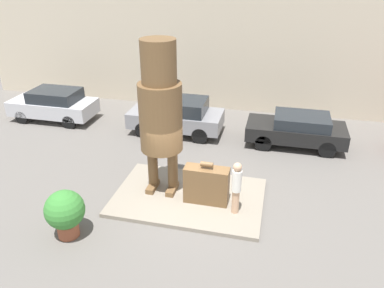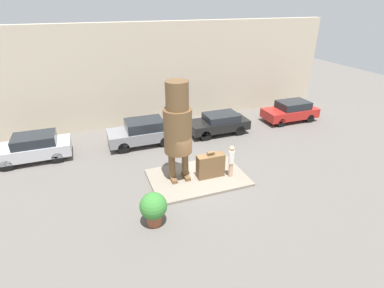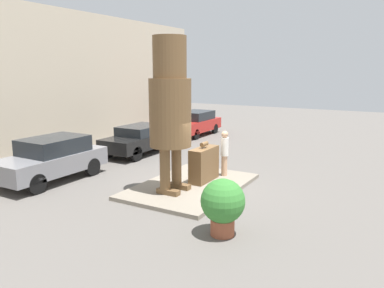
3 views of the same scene
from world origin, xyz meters
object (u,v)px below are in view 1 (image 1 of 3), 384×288
giant_suitcase (206,185)px  parked_car_grey (177,115)px  statue_figure (160,108)px  parked_car_silver (54,104)px  planter_pot (65,212)px  parked_car_black (297,129)px  tourist (236,186)px

giant_suitcase → parked_car_grey: size_ratio=0.35×
statue_figure → parked_car_silver: statue_figure is taller
statue_figure → planter_pot: bearing=-125.0°
giant_suitcase → parked_car_black: giant_suitcase is taller
tourist → parked_car_grey: size_ratio=0.42×
giant_suitcase → planter_pot: 4.36m
planter_pot → tourist: bearing=24.4°
giant_suitcase → parked_car_silver: 10.29m
parked_car_silver → planter_pot: (5.20, -7.79, 0.02)m
statue_figure → parked_car_grey: bearing=100.0°
parked_car_black → parked_car_silver: bearing=-0.8°
tourist → parked_car_grey: (-3.44, 5.62, -0.22)m
parked_car_silver → parked_car_black: parked_car_silver is taller
parked_car_silver → giant_suitcase: bearing=148.8°
statue_figure → planter_pot: statue_figure is taller
tourist → parked_car_black: tourist is taller
giant_suitcase → planter_pot: size_ratio=0.98×
statue_figure → giant_suitcase: 2.87m
tourist → parked_car_grey: 6.59m
statue_figure → parked_car_black: 6.94m
giant_suitcase → tourist: 1.11m
giant_suitcase → parked_car_black: bearing=60.9°
parked_car_silver → parked_car_black: bearing=179.2°
giant_suitcase → tourist: tourist is taller
parked_car_black → parked_car_grey: bearing=-0.9°
parked_car_silver → statue_figure: bearing=145.7°
giant_suitcase → planter_pot: giant_suitcase is taller
tourist → parked_car_silver: size_ratio=0.42×
parked_car_silver → tourist: bearing=149.8°
parked_car_grey → statue_figure: bearing=100.0°
statue_figure → tourist: size_ratio=2.90×
giant_suitcase → tourist: bearing=-19.9°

